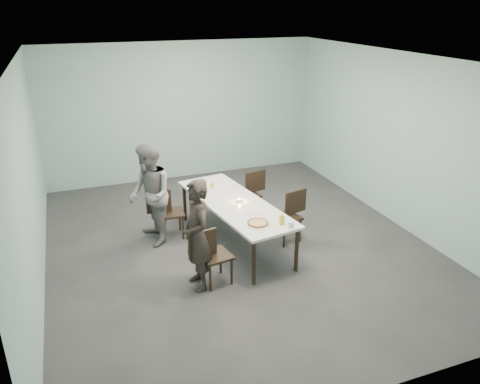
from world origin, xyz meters
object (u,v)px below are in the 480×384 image
object	(u,v)px
chair_far_right	(250,191)
pizza	(258,223)
beer_glass	(282,220)
chair_near_left	(210,253)
side_plate	(256,210)
chair_near_right	(290,212)
tealight	(240,200)
amber_tumbler	(212,185)
diner_far	(150,195)
diner_near	(197,235)
table	(235,205)
chair_far_left	(166,210)
water_tumbler	(291,225)

from	to	relation	value
chair_far_right	pizza	bearing A→B (deg)	60.85
pizza	beer_glass	bearing A→B (deg)	-22.08
chair_near_left	side_plate	distance (m)	1.14
chair_near_right	tealight	xyz separation A→B (m)	(-0.83, 0.19, 0.27)
chair_far_right	side_plate	distance (m)	1.42
chair_near_left	amber_tumbler	xyz separation A→B (m)	(0.59, 1.76, 0.29)
chair_near_left	diner_far	distance (m)	1.67
diner_near	side_plate	size ratio (longest dim) A/B	8.96
diner_far	pizza	xyz separation A→B (m)	(1.32, -1.41, -0.09)
table	chair_far_left	world-z (taller)	chair_far_left
side_plate	tealight	size ratio (longest dim) A/B	3.21
chair_far_left	amber_tumbler	world-z (taller)	chair_far_left
chair_far_left	chair_near_right	distance (m)	2.09
chair_far_left	table	bearing A→B (deg)	-27.46
diner_near	chair_far_left	bearing A→B (deg)	179.05
table	diner_near	size ratio (longest dim) A/B	1.68
diner_far	side_plate	bearing A→B (deg)	53.01
diner_near	side_plate	distance (m)	1.27
diner_near	tealight	distance (m)	1.41
pizza	beer_glass	xyz separation A→B (m)	(0.32, -0.13, 0.06)
chair_far_left	chair_near_left	bearing A→B (deg)	-76.22
table	tealight	distance (m)	0.11
diner_near	beer_glass	size ratio (longest dim) A/B	10.75
water_tumbler	diner_far	bearing A→B (deg)	135.63
diner_near	chair_far_right	bearing A→B (deg)	136.83
chair_near_left	chair_far_left	bearing A→B (deg)	89.91
table	chair_near_left	size ratio (longest dim) A/B	3.12
chair_far_left	diner_far	distance (m)	0.45
diner_near	pizza	size ratio (longest dim) A/B	4.74
beer_glass	chair_near_right	bearing A→B (deg)	56.10
water_tumbler	chair_near_right	bearing A→B (deg)	63.60
table	side_plate	world-z (taller)	side_plate
diner_near	diner_far	distance (m)	1.58
chair_near_right	pizza	world-z (taller)	chair_near_right
chair_near_left	side_plate	bearing A→B (deg)	23.27
chair_far_left	pizza	bearing A→B (deg)	-50.77
diner_near	amber_tumbler	distance (m)	1.91
diner_near	amber_tumbler	size ratio (longest dim) A/B	20.16
chair_far_right	beer_glass	distance (m)	1.97
pizza	amber_tumbler	world-z (taller)	amber_tumbler
table	chair_far_right	bearing A→B (deg)	54.92
chair_far_right	amber_tumbler	size ratio (longest dim) A/B	10.88
chair_near_left	beer_glass	xyz separation A→B (m)	(1.10, 0.00, 0.32)
diner_near	amber_tumbler	world-z (taller)	diner_near
chair_near_left	water_tumbler	size ratio (longest dim) A/B	9.67
chair_near_right	table	bearing A→B (deg)	-25.71
table	chair_far_right	xyz separation A→B (m)	(0.64, 0.91, -0.19)
beer_glass	chair_far_left	bearing A→B (deg)	129.92
side_plate	beer_glass	xyz separation A→B (m)	(0.17, -0.60, 0.07)
table	chair_far_right	distance (m)	1.13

